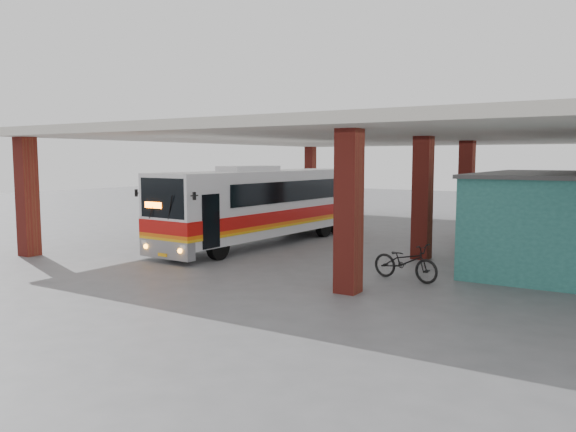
{
  "coord_description": "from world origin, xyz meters",
  "views": [
    {
      "loc": [
        9.4,
        -16.36,
        3.58
      ],
      "look_at": [
        -0.75,
        0.0,
        1.59
      ],
      "focal_mm": 35.0,
      "sensor_mm": 36.0,
      "label": 1
    }
  ],
  "objects_px": {
    "coach_bus": "(263,205)",
    "red_chair": "(482,242)",
    "pedestrian": "(350,258)",
    "motorcycle": "(405,262)"
  },
  "relations": [
    {
      "from": "motorcycle",
      "to": "red_chair",
      "type": "xyz_separation_m",
      "value": [
        0.68,
        6.66,
        -0.2
      ]
    },
    {
      "from": "motorcycle",
      "to": "pedestrian",
      "type": "bearing_deg",
      "value": 161.69
    },
    {
      "from": "coach_bus",
      "to": "red_chair",
      "type": "height_order",
      "value": "coach_bus"
    },
    {
      "from": "red_chair",
      "to": "motorcycle",
      "type": "bearing_deg",
      "value": -118.61
    },
    {
      "from": "motorcycle",
      "to": "pedestrian",
      "type": "height_order",
      "value": "pedestrian"
    },
    {
      "from": "pedestrian",
      "to": "red_chair",
      "type": "relative_size",
      "value": 2.17
    },
    {
      "from": "red_chair",
      "to": "pedestrian",
      "type": "bearing_deg",
      "value": -123.87
    },
    {
      "from": "motorcycle",
      "to": "red_chair",
      "type": "bearing_deg",
      "value": 4.97
    },
    {
      "from": "coach_bus",
      "to": "pedestrian",
      "type": "distance_m",
      "value": 8.5
    },
    {
      "from": "coach_bus",
      "to": "red_chair",
      "type": "distance_m",
      "value": 8.86
    }
  ]
}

